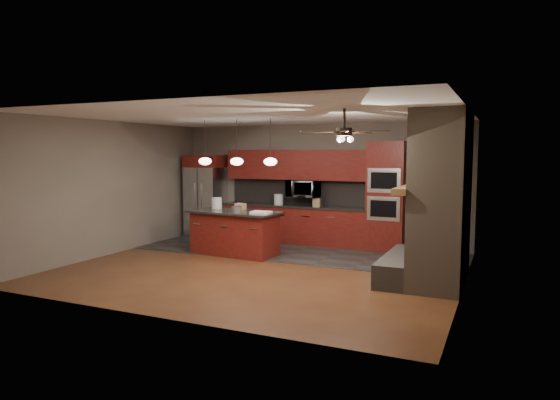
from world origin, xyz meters
The scene contains 22 objects.
ground centered at (0.00, 0.00, 0.00)m, with size 7.00×7.00×0.00m, color brown.
ceiling centered at (0.00, 0.00, 2.80)m, with size 7.00×6.00×0.02m, color white.
back_wall centered at (0.00, 3.00, 1.40)m, with size 7.00×0.02×2.80m, color #75685D.
right_wall centered at (3.50, 0.00, 1.40)m, with size 0.02×6.00×2.80m, color #75685D.
left_wall centered at (-3.50, 0.00, 1.40)m, with size 0.02×6.00×2.80m, color #75685D.
slate_tile_patch centered at (0.00, 1.80, 0.01)m, with size 7.00×2.40×0.01m, color #2E2C2A.
fireplace_column centered at (3.04, 0.40, 1.30)m, with size 1.30×2.10×2.80m.
back_cabinetry centered at (-0.48, 2.74, 0.89)m, with size 3.59×0.64×2.20m.
oven_tower centered at (1.70, 2.69, 1.19)m, with size 0.80×0.63×2.38m.
microwave centered at (-0.27, 2.75, 1.30)m, with size 0.73×0.41×0.50m, color silver.
refrigerator centered at (-2.90, 2.62, 1.03)m, with size 0.88×0.75×2.07m.
kitchen_island centered at (-1.09, 0.93, 0.47)m, with size 2.01×1.05×0.92m.
white_bucket centered at (-1.67, 1.17, 1.04)m, with size 0.23×0.23×0.24m, color silver.
paint_can centered at (-0.90, 0.68, 0.99)m, with size 0.20×0.20×0.13m, color #B8B7BC.
paint_tray centered at (-0.42, 0.83, 0.94)m, with size 0.40×0.28×0.04m, color white.
cardboard_box centered at (-1.12, 1.24, 0.99)m, with size 0.21×0.15×0.13m, color tan.
counter_bucket centered at (-0.89, 2.70, 1.02)m, with size 0.22×0.22×0.25m, color silver.
counter_box centered at (0.10, 2.65, 0.99)m, with size 0.17×0.13×0.19m, color #A37F54.
pendant_left centered at (-1.65, 0.70, 1.96)m, with size 0.26×0.26×0.92m.
pendant_center centered at (-0.90, 0.70, 1.96)m, with size 0.26×0.26×0.92m.
pendant_right centered at (-0.15, 0.70, 1.96)m, with size 0.26×0.26×0.92m.
ceiling_fan centered at (1.80, -0.80, 2.46)m, with size 1.27×1.33×0.41m.
Camera 1 is at (4.05, -8.09, 2.14)m, focal length 32.00 mm.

